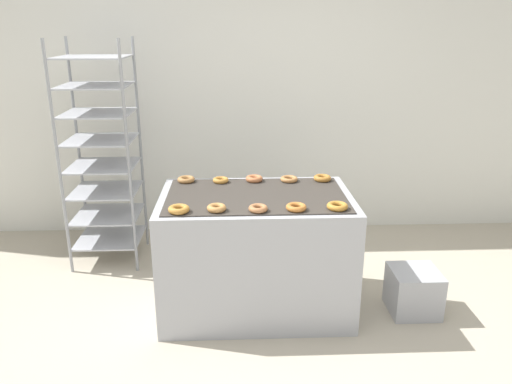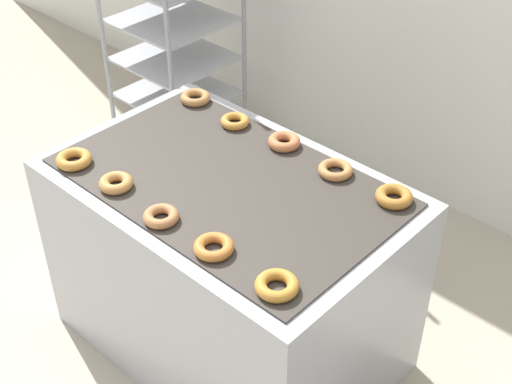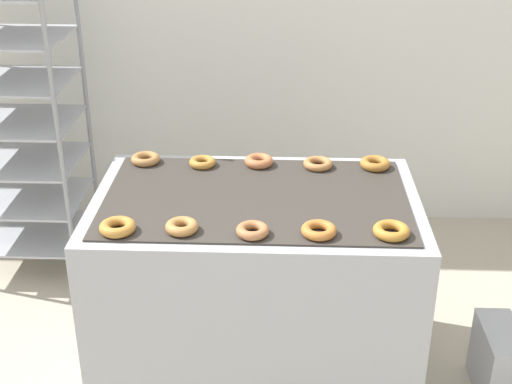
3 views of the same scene
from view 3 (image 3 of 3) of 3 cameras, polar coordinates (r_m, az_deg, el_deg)
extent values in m
cube|color=#A8AAB2|center=(2.99, 0.00, -7.61)|extent=(1.28, 0.83, 0.82)
cube|color=#38332D|center=(2.78, 0.00, -0.44)|extent=(1.18, 0.73, 0.01)
cube|color=#262628|center=(2.60, 7.55, -9.26)|extent=(0.12, 0.07, 0.10)
cylinder|color=gray|center=(3.43, -15.64, 5.27)|extent=(0.02, 0.02, 1.82)
cylinder|color=gray|center=(3.89, -13.50, 7.96)|extent=(0.02, 0.02, 1.82)
cube|color=#A8AAB2|center=(4.02, -16.95, -3.16)|extent=(0.53, 0.51, 0.01)
cube|color=#A8AAB2|center=(3.93, -17.35, -0.44)|extent=(0.53, 0.51, 0.01)
cube|color=#A8AAB2|center=(3.84, -17.77, 2.40)|extent=(0.53, 0.51, 0.01)
cube|color=#A8AAB2|center=(3.77, -18.20, 5.36)|extent=(0.53, 0.51, 0.01)
cube|color=#A8AAB2|center=(3.70, -18.66, 8.44)|extent=(0.53, 0.51, 0.01)
cube|color=#A8AAB2|center=(3.65, -19.14, 11.61)|extent=(0.53, 0.51, 0.01)
torus|color=#B97D32|center=(2.57, -11.02, -2.77)|extent=(0.13, 0.13, 0.04)
torus|color=#B57D41|center=(2.54, -5.96, -2.78)|extent=(0.12, 0.12, 0.04)
torus|color=#AB6D41|center=(2.50, -0.28, -3.09)|extent=(0.12, 0.12, 0.03)
torus|color=#BC702F|center=(2.51, 5.05, -3.07)|extent=(0.13, 0.13, 0.03)
torus|color=#B77B2C|center=(2.54, 10.77, -3.07)|extent=(0.13, 0.13, 0.04)
torus|color=#A6723E|center=(3.10, -8.83, 2.63)|extent=(0.12, 0.12, 0.04)
torus|color=#B87C32|center=(3.05, -4.31, 2.39)|extent=(0.11, 0.11, 0.03)
torus|color=#B86B40|center=(3.04, 0.15, 2.50)|extent=(0.12, 0.12, 0.04)
torus|color=#B07641|center=(3.04, 4.97, 2.26)|extent=(0.12, 0.12, 0.03)
torus|color=#AA6E2B|center=(3.06, 9.50, 2.26)|extent=(0.13, 0.13, 0.04)
camera|label=1|loc=(0.70, -152.27, -36.67)|focal=35.00mm
camera|label=2|loc=(1.74, 59.57, 21.85)|focal=50.00mm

